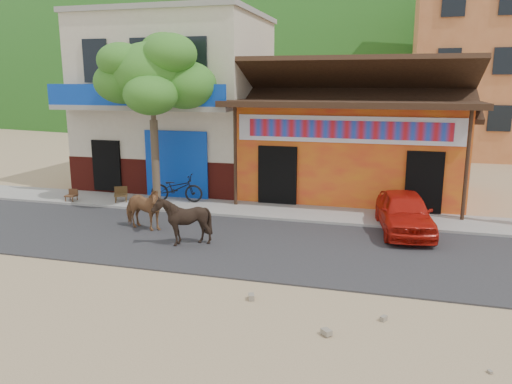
% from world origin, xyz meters
% --- Properties ---
extents(ground, '(120.00, 120.00, 0.00)m').
position_xyz_m(ground, '(0.00, 0.00, 0.00)').
color(ground, '#9E825B').
rests_on(ground, ground).
extents(road, '(60.00, 5.00, 0.04)m').
position_xyz_m(road, '(0.00, 2.50, 0.02)').
color(road, '#28282B').
rests_on(road, ground).
extents(sidewalk, '(60.00, 2.00, 0.12)m').
position_xyz_m(sidewalk, '(0.00, 6.00, 0.06)').
color(sidewalk, gray).
rests_on(sidewalk, ground).
extents(dance_club, '(8.00, 6.00, 3.60)m').
position_xyz_m(dance_club, '(2.00, 10.00, 1.80)').
color(dance_club, orange).
rests_on(dance_club, ground).
extents(cafe_building, '(7.00, 6.00, 7.00)m').
position_xyz_m(cafe_building, '(-5.50, 10.00, 3.50)').
color(cafe_building, beige).
rests_on(cafe_building, ground).
extents(apartment_front, '(9.00, 9.00, 12.00)m').
position_xyz_m(apartment_front, '(9.00, 24.00, 6.00)').
color(apartment_front, '#CC723F').
rests_on(apartment_front, ground).
extents(hillside, '(100.00, 40.00, 24.00)m').
position_xyz_m(hillside, '(0.00, 70.00, 12.00)').
color(hillside, '#194C14').
rests_on(hillside, ground).
extents(tree, '(3.00, 3.00, 6.00)m').
position_xyz_m(tree, '(-4.60, 5.80, 3.12)').
color(tree, '#2D721E').
rests_on(tree, sidewalk).
extents(cow_tan, '(1.68, 1.06, 1.31)m').
position_xyz_m(cow_tan, '(-3.65, 2.93, 0.70)').
color(cow_tan, '#8F5F39').
rests_on(cow_tan, road).
extents(cow_dark, '(1.49, 1.39, 1.39)m').
position_xyz_m(cow_dark, '(-1.88, 1.90, 0.74)').
color(cow_dark, black).
rests_on(cow_dark, road).
extents(red_car, '(1.95, 3.75, 1.22)m').
position_xyz_m(red_car, '(3.97, 4.80, 0.65)').
color(red_car, red).
rests_on(red_car, road).
extents(scooter, '(2.01, 0.96, 1.01)m').
position_xyz_m(scooter, '(-4.00, 6.20, 0.63)').
color(scooter, black).
rests_on(scooter, sidewalk).
extents(cafe_chair_left, '(0.38, 0.38, 0.79)m').
position_xyz_m(cafe_chair_left, '(-7.84, 5.30, 0.51)').
color(cafe_chair_left, '#532A1B').
rests_on(cafe_chair_left, sidewalk).
extents(cafe_chair_right, '(0.63, 0.63, 1.00)m').
position_xyz_m(cafe_chair_right, '(-6.00, 5.69, 0.62)').
color(cafe_chair_right, '#492E18').
rests_on(cafe_chair_right, sidewalk).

